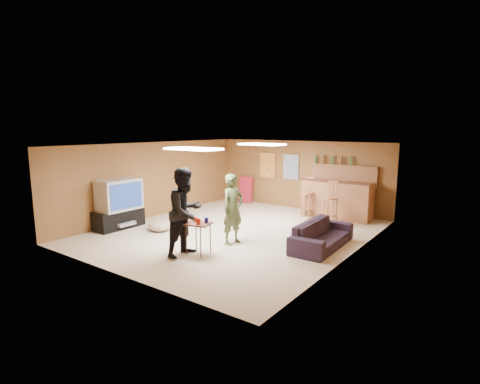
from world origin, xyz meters
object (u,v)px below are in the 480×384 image
Objects in this scene: bar_counter at (337,199)px; tray_table at (198,239)px; sofa at (322,235)px; tv_body at (119,195)px; person_olive at (233,209)px; person_black at (186,212)px.

bar_counter reaches higher than tray_table.
bar_counter is 2.99× the size of tray_table.
sofa is (0.80, -2.83, -0.26)m from bar_counter.
tv_body is 3.25m from person_olive.
tray_table reaches higher than sofa.
tv_body is 0.55× the size of bar_counter.
tray_table is (-0.13, -1.02, -0.46)m from person_olive.
tray_table is at bearing -6.05° from tv_body.
tv_body is 0.69× the size of person_olive.
person_olive reaches higher than tv_body.
tv_body is 3.11m from tray_table.
sofa is 2.72m from tray_table.
sofa is (1.77, 0.92, -0.51)m from person_olive.
person_olive is 2.39× the size of tray_table.
person_black is at bearing -134.58° from tray_table.
person_olive is (3.18, 0.70, -0.10)m from tv_body.
bar_counter is 5.12m from person_black.
person_olive is 2.06m from sofa.
person_black is (-1.28, -4.95, 0.36)m from bar_counter.
bar_counter is 4.90m from tray_table.
person_olive reaches higher than sofa.
bar_counter is at bearing 76.93° from tray_table.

